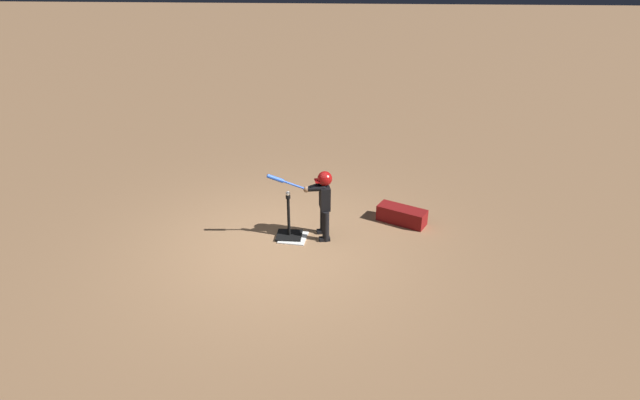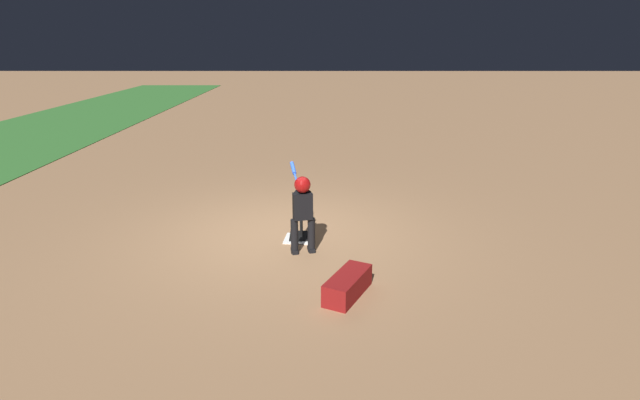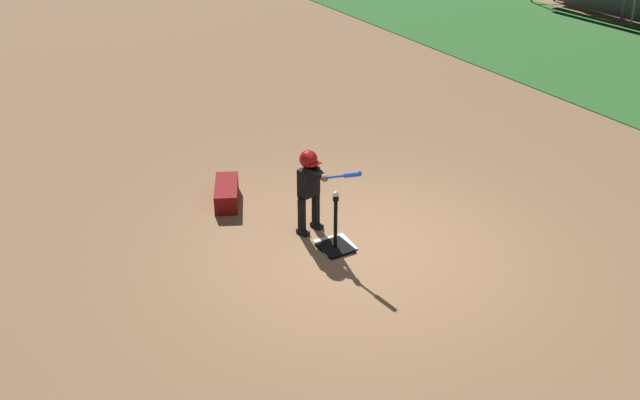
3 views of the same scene
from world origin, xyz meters
name	(u,v)px [view 2 (image 2 of 3)]	position (x,y,z in m)	size (l,w,h in m)	color
ground_plane	(285,234)	(0.00, 0.00, 0.00)	(90.00, 90.00, 0.00)	#99704C
home_plate	(299,239)	(-0.23, -0.24, 0.01)	(0.44, 0.44, 0.02)	white
batting_tee	(301,231)	(-0.16, -0.28, 0.11)	(0.42, 0.38, 0.76)	black
batter_child	(302,204)	(-0.71, -0.32, 0.75)	(1.02, 0.42, 1.19)	black
baseball	(301,190)	(-0.16, -0.28, 0.80)	(0.07, 0.07, 0.07)	white
equipment_bag	(348,285)	(-2.05, -0.93, 0.14)	(0.84, 0.32, 0.28)	maroon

